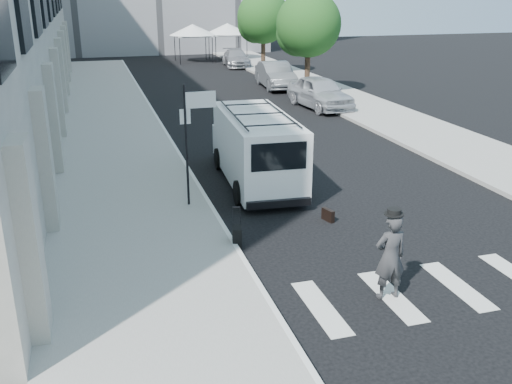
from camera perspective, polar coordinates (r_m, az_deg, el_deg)
ground at (r=14.67m, az=5.62°, el=-5.02°), size 120.00×120.00×0.00m
sidewalk_left at (r=28.96m, az=-14.43°, el=7.07°), size 4.50×48.00×0.15m
sidewalk_right at (r=35.77m, az=7.20°, el=9.85°), size 4.00×56.00×0.15m
sign_pole at (r=16.13m, az=-6.25°, el=7.21°), size 1.03×0.07×3.50m
tree_near at (r=34.89m, az=5.02°, el=16.14°), size 3.80×3.83×6.03m
tree_far at (r=43.39m, az=0.54°, el=16.90°), size 3.80×3.83×6.03m
tent_left at (r=51.24m, az=-6.36°, el=15.80°), size 4.00×4.00×3.20m
tent_right at (r=52.39m, az=-2.88°, el=15.98°), size 4.00×4.00×3.20m
businessman at (r=12.04m, az=13.27°, el=-6.33°), size 0.69×0.45×1.87m
briefcase at (r=15.97m, az=7.21°, el=-2.30°), size 0.23×0.46×0.34m
suitcase at (r=14.26m, az=-1.92°, el=-4.48°), size 0.30×0.40×1.01m
cargo_van at (r=18.75m, az=-0.02°, el=4.49°), size 2.44×6.19×2.29m
parked_car_a at (r=31.18m, az=6.41°, el=9.88°), size 2.43×5.13×1.69m
parked_car_b at (r=37.52m, az=1.98°, el=11.60°), size 2.12×5.11×1.64m
parked_car_c at (r=48.10m, az=-2.00°, el=13.22°), size 2.34×4.83×1.35m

